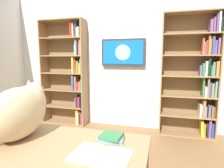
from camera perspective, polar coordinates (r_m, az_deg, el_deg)
wall_back at (r=3.53m, az=3.40°, el=8.73°), size 4.52×0.06×2.70m
bookshelf_left at (r=3.34m, az=24.17°, el=1.85°), size 0.89×0.28×2.02m
bookshelf_right at (r=3.75m, az=-12.95°, el=3.19°), size 0.89×0.28×2.02m
wall_mounted_tv at (r=3.44m, az=3.43°, el=9.59°), size 0.80×0.07×0.49m
desk at (r=1.39m, az=-21.03°, el=-21.59°), size 1.35×0.65×0.75m
cat at (r=1.46m, az=-25.81°, el=-6.98°), size 0.28×0.62×0.39m
open_binder at (r=1.13m, az=-3.46°, el=-20.84°), size 0.34×0.24×0.02m
desk_book_stack at (r=1.31m, az=-0.16°, el=-16.03°), size 0.17×0.14×0.04m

